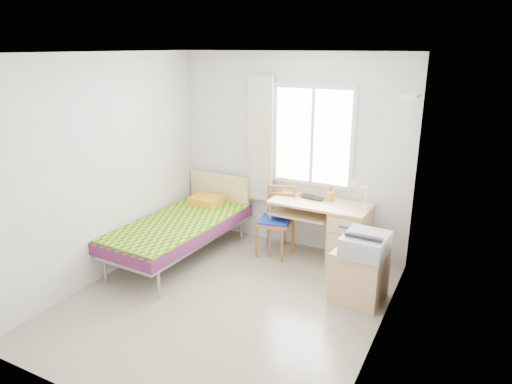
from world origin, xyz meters
TOP-DOWN VIEW (x-y plane):
  - floor at (0.00, 0.00)m, footprint 3.50×3.50m
  - ceiling at (0.00, 0.00)m, footprint 3.50×3.50m
  - wall_back at (0.00, 1.75)m, footprint 3.20×0.00m
  - wall_left at (-1.60, 0.00)m, footprint 0.00×3.50m
  - wall_right at (1.60, 0.00)m, footprint 0.00×3.50m
  - window at (0.30, 1.73)m, footprint 1.10×0.04m
  - curtain at (-0.42, 1.68)m, footprint 0.35×0.05m
  - floating_shelf at (1.49, 1.40)m, footprint 0.20×0.32m
  - bed at (-1.07, 0.71)m, footprint 1.07×2.12m
  - desk at (0.87, 1.44)m, footprint 1.26×0.60m
  - chair at (-0.01, 1.35)m, footprint 0.48×0.48m
  - cabinet at (1.27, 0.69)m, footprint 0.58×0.52m
  - printer at (1.32, 0.66)m, footprint 0.46×0.53m
  - laptop at (0.38, 1.50)m, footprint 0.36×0.27m
  - pen_cup at (0.62, 1.57)m, footprint 0.11×0.11m
  - task_lamp at (1.04, 1.36)m, footprint 0.22×0.31m
  - book at (0.34, 1.48)m, footprint 0.23×0.27m

SIDE VIEW (x-z plane):
  - floor at x=0.00m, z-range 0.00..0.00m
  - cabinet at x=1.27m, z-range 0.00..0.58m
  - desk at x=0.87m, z-range 0.03..0.81m
  - bed at x=-1.07m, z-range -0.01..0.88m
  - chair at x=-0.01m, z-range 0.06..1.00m
  - book at x=0.34m, z-range 0.58..0.60m
  - printer at x=1.32m, z-range 0.58..0.80m
  - laptop at x=0.38m, z-range 0.78..0.81m
  - pen_cup at x=0.62m, z-range 0.78..0.89m
  - task_lamp at x=1.04m, z-range 0.83..1.21m
  - wall_left at x=-1.60m, z-range -0.45..3.05m
  - wall_right at x=1.60m, z-range -0.45..3.05m
  - wall_back at x=0.00m, z-range -0.30..2.90m
  - curtain at x=-0.42m, z-range 0.60..2.30m
  - window at x=0.30m, z-range 0.90..2.20m
  - floating_shelf at x=1.49m, z-range 2.13..2.17m
  - ceiling at x=0.00m, z-range 2.60..2.60m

